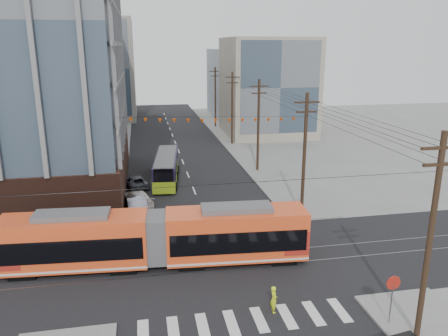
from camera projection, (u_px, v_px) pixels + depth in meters
The scene contains 15 objects.
ground at pixel (234, 292), 27.03m from camera, with size 160.00×160.00×0.00m, color slate.
bg_bldg_nw_near at pixel (64, 82), 70.65m from camera, with size 18.00×16.00×18.00m, color #8C99A5.
bg_bldg_ne_near at pixel (267, 87), 73.13m from camera, with size 14.00×14.00×16.00m, color gray.
bg_bldg_nw_far at pixel (94, 69), 89.82m from camera, with size 16.00×18.00×20.00m, color gray.
bg_bldg_ne_far at pixel (250, 83), 92.67m from camera, with size 16.00×16.00×14.00m, color #8C99A5.
utility_pole_near at pixel (430, 241), 21.41m from camera, with size 0.30×0.30×11.00m, color black.
utility_pole_far at pixel (215, 98), 80.01m from camera, with size 0.30×0.30×11.00m, color black.
streetcar at pixel (157, 238), 29.92m from camera, with size 20.73×2.92×4.00m, color #F04F20, non-canonical shape.
city_bus at pixel (166, 168), 48.87m from camera, with size 2.32×10.73×3.04m, color black, non-canonical shape.
parked_car_silver at pixel (136, 203), 39.96m from camera, with size 1.70×4.87×1.61m, color gray.
parked_car_white at pixel (137, 199), 41.39m from camera, with size 2.04×5.02×1.46m, color beige.
parked_car_grey at pixel (135, 182), 46.85m from camera, with size 2.11×4.59×1.27m, color #444852.
pedestrian at pixel (274, 299), 24.86m from camera, with size 0.59×0.39×1.62m, color #E3FF1A.
stop_sign at pixel (391, 302), 23.54m from camera, with size 0.85×0.85×2.80m, color #B12116, non-canonical shape.
jersey_barrier at pixel (297, 210), 39.38m from camera, with size 0.88×3.92×0.78m, color gray.
Camera 1 is at (-5.13, -23.37, 14.77)m, focal length 35.00 mm.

